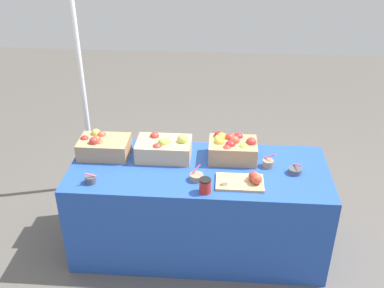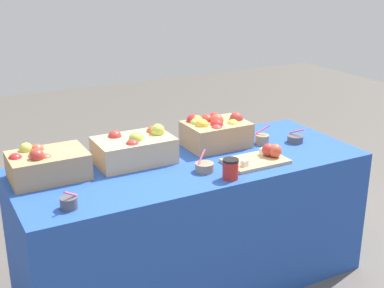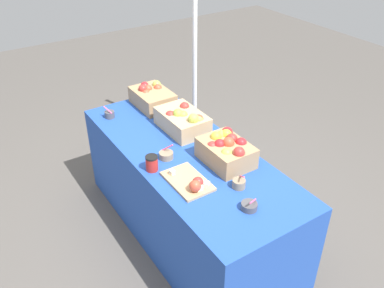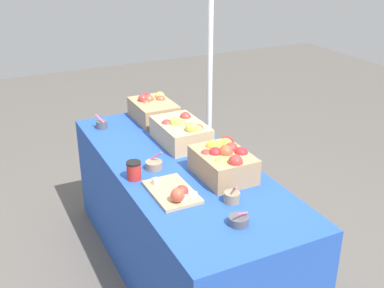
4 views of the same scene
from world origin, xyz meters
The scene contains 12 objects.
ground_plane centered at (0.00, 0.00, 0.00)m, with size 10.00×10.00×0.00m, color #56514C.
table centered at (0.00, 0.00, 0.37)m, with size 1.90×0.76×0.74m, color #234CAD.
apple_crate_left centered at (-0.74, 0.13, 0.81)m, with size 0.37×0.26×0.18m.
apple_crate_middle centered at (-0.27, 0.14, 0.82)m, with size 0.41×0.26×0.19m.
apple_crate_right centered at (0.24, 0.15, 0.83)m, with size 0.36×0.26×0.19m.
cutting_board_front centered at (0.33, -0.18, 0.77)m, with size 0.33×0.21×0.09m.
sample_bowl_near centered at (-0.74, -0.25, 0.77)m, with size 0.08×0.08×0.10m.
sample_bowl_mid centered at (0.69, -0.02, 0.76)m, with size 0.09×0.10×0.09m.
sample_bowl_far centered at (0.50, 0.05, 0.77)m, with size 0.09×0.08×0.11m.
sample_bowl_extra centered at (-0.01, -0.16, 0.76)m, with size 0.10×0.10×0.11m.
coffee_cup centered at (0.06, -0.30, 0.79)m, with size 0.08×0.08×0.10m.
tent_pole centered at (-1.06, 0.76, 1.05)m, with size 0.04×0.04×2.11m, color white.
Camera 3 is at (2.00, -1.26, 2.31)m, focal length 38.65 mm.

